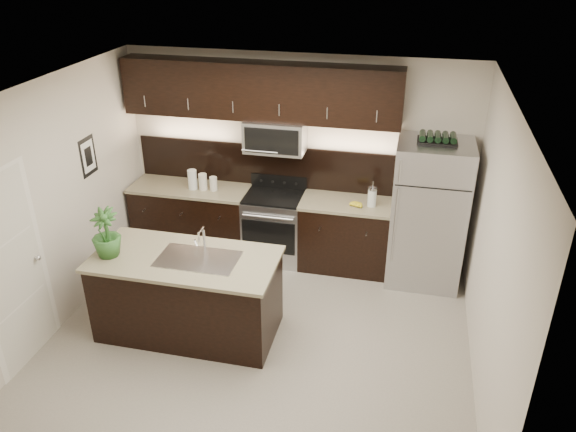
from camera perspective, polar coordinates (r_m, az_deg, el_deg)
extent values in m
plane|color=gray|center=(6.33, -2.92, -12.14)|extent=(4.50, 4.50, 0.00)
cube|color=beige|center=(7.35, 1.02, 5.88)|extent=(4.50, 0.02, 2.70)
cube|color=beige|center=(4.04, -11.24, -14.50)|extent=(4.50, 0.02, 2.70)
cube|color=beige|center=(6.52, -22.63, 0.86)|extent=(0.02, 4.00, 2.70)
cube|color=beige|center=(5.47, 20.12, -3.73)|extent=(0.02, 4.00, 2.70)
cube|color=white|center=(5.09, -3.64, 12.20)|extent=(4.50, 4.00, 0.02)
cube|color=beige|center=(6.12, -25.98, -5.25)|extent=(0.04, 0.80, 2.02)
sphere|color=silver|center=(6.31, -24.06, -3.91)|extent=(0.06, 0.06, 0.06)
cube|color=black|center=(6.97, -19.62, 5.72)|extent=(0.01, 0.32, 0.46)
cube|color=white|center=(6.97, -19.60, 5.72)|extent=(0.00, 0.24, 0.36)
cube|color=black|center=(7.84, -9.68, -0.31)|extent=(1.57, 0.62, 0.90)
cube|color=black|center=(7.35, 5.88, -2.00)|extent=(1.16, 0.62, 0.90)
cube|color=#B2B2B7|center=(7.50, -1.40, -1.22)|extent=(0.76, 0.62, 0.90)
cube|color=black|center=(7.30, -1.44, 2.00)|extent=(0.76, 0.60, 0.03)
cube|color=#BDB88E|center=(7.64, -9.95, 2.82)|extent=(1.59, 0.65, 0.04)
cube|color=#BDB88E|center=(7.14, 6.06, 1.30)|extent=(1.18, 0.65, 0.04)
cube|color=black|center=(7.49, -2.44, 5.19)|extent=(3.49, 0.02, 0.56)
cube|color=#B2B2B7|center=(7.10, -1.29, 8.12)|extent=(0.76, 0.40, 0.40)
cube|color=black|center=(7.03, -2.93, 12.57)|extent=(3.49, 0.33, 0.70)
cube|color=black|center=(6.25, -10.10, -8.01)|extent=(1.90, 0.90, 0.90)
cube|color=#BDB88E|center=(6.00, -10.46, -4.33)|extent=(1.96, 0.96, 0.04)
cube|color=silver|center=(5.93, -9.14, -4.30)|extent=(0.84, 0.50, 0.01)
cylinder|color=silver|center=(6.05, -8.51, -2.37)|extent=(0.03, 0.03, 0.24)
cylinder|color=silver|center=(5.92, -8.84, -1.43)|extent=(0.02, 0.14, 0.02)
cylinder|color=silver|center=(5.88, -9.05, -2.17)|extent=(0.02, 0.02, 0.10)
cube|color=#B2B2B7|center=(7.06, 14.04, 0.24)|extent=(0.88, 0.80, 1.83)
cube|color=black|center=(6.71, 14.92, 7.35)|extent=(0.45, 0.28, 0.03)
cylinder|color=black|center=(6.68, 13.50, 7.93)|extent=(0.08, 0.26, 0.08)
cylinder|color=black|center=(6.69, 14.24, 7.85)|extent=(0.08, 0.26, 0.08)
cylinder|color=black|center=(6.69, 14.98, 7.77)|extent=(0.08, 0.26, 0.08)
cylinder|color=black|center=(6.69, 15.71, 7.69)|extent=(0.08, 0.26, 0.08)
cylinder|color=black|center=(6.70, 16.45, 7.61)|extent=(0.08, 0.26, 0.08)
imported|color=#2C5D25|center=(6.10, -18.03, -1.64)|extent=(0.32, 0.32, 0.53)
cylinder|color=silver|center=(7.51, -9.68, 3.68)|extent=(0.12, 0.12, 0.26)
cylinder|color=beige|center=(7.48, -8.64, 3.46)|extent=(0.11, 0.11, 0.22)
cylinder|color=beige|center=(7.44, -7.59, 3.27)|extent=(0.10, 0.10, 0.19)
cylinder|color=silver|center=(7.01, 8.52, 1.83)|extent=(0.11, 0.11, 0.22)
cylinder|color=silver|center=(6.97, 8.59, 2.71)|extent=(0.11, 0.11, 0.02)
cylinder|color=silver|center=(6.94, 8.62, 3.12)|extent=(0.01, 0.01, 0.09)
ellipsoid|color=gold|center=(7.04, 6.65, 1.30)|extent=(0.21, 0.18, 0.05)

